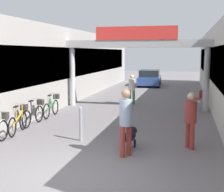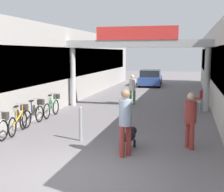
{
  "view_description": "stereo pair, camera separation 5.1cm",
  "coord_description": "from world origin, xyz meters",
  "px_view_note": "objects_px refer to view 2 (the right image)",
  "views": [
    {
      "loc": [
        2.47,
        -6.35,
        2.77
      ],
      "look_at": [
        0.0,
        3.83,
        1.3
      ],
      "focal_mm": 50.0,
      "sensor_mm": 36.0,
      "label": 1
    },
    {
      "loc": [
        2.51,
        -6.33,
        2.77
      ],
      "look_at": [
        0.0,
        3.83,
        1.3
      ],
      "focal_mm": 50.0,
      "sensor_mm": 36.0,
      "label": 2
    }
  ],
  "objects_px": {
    "bollard_post_metal": "(81,124)",
    "bicycle_black_third": "(35,113)",
    "bicycle_orange_second": "(19,120)",
    "parked_car_blue": "(150,78)",
    "cafe_chair_aluminium_nearer": "(194,100)",
    "bicycle_green_farthest": "(52,106)",
    "pedestrian_with_dog": "(125,118)",
    "pedestrian_carrying_crate": "(132,88)",
    "dog_on_leash": "(130,136)",
    "pedestrian_companion": "(190,117)",
    "cafe_chair_red_farther": "(199,97)"
  },
  "relations": [
    {
      "from": "pedestrian_with_dog",
      "to": "bicycle_black_third",
      "type": "xyz_separation_m",
      "value": [
        -4.15,
        2.83,
        -0.61
      ]
    },
    {
      "from": "cafe_chair_red_farther",
      "to": "parked_car_blue",
      "type": "height_order",
      "value": "parked_car_blue"
    },
    {
      "from": "pedestrian_companion",
      "to": "dog_on_leash",
      "type": "xyz_separation_m",
      "value": [
        -1.69,
        -0.39,
        -0.57
      ]
    },
    {
      "from": "bicycle_black_third",
      "to": "cafe_chair_red_farther",
      "type": "distance_m",
      "value": 8.24
    },
    {
      "from": "pedestrian_companion",
      "to": "pedestrian_carrying_crate",
      "type": "height_order",
      "value": "pedestrian_companion"
    },
    {
      "from": "parked_car_blue",
      "to": "cafe_chair_red_farther",
      "type": "bearing_deg",
      "value": -69.7
    },
    {
      "from": "pedestrian_with_dog",
      "to": "parked_car_blue",
      "type": "relative_size",
      "value": 0.44
    },
    {
      "from": "bicycle_green_farthest",
      "to": "cafe_chair_red_farther",
      "type": "distance_m",
      "value": 7.3
    },
    {
      "from": "cafe_chair_aluminium_nearer",
      "to": "parked_car_blue",
      "type": "distance_m",
      "value": 11.49
    },
    {
      "from": "pedestrian_companion",
      "to": "pedestrian_carrying_crate",
      "type": "distance_m",
      "value": 7.79
    },
    {
      "from": "pedestrian_carrying_crate",
      "to": "dog_on_leash",
      "type": "xyz_separation_m",
      "value": [
        1.3,
        -7.59,
        -0.54
      ]
    },
    {
      "from": "dog_on_leash",
      "to": "bollard_post_metal",
      "type": "relative_size",
      "value": 0.76
    },
    {
      "from": "pedestrian_carrying_crate",
      "to": "cafe_chair_red_farther",
      "type": "bearing_deg",
      "value": -2.3
    },
    {
      "from": "bicycle_orange_second",
      "to": "parked_car_blue",
      "type": "distance_m",
      "value": 16.62
    },
    {
      "from": "pedestrian_carrying_crate",
      "to": "bollard_post_metal",
      "type": "bearing_deg",
      "value": -92.8
    },
    {
      "from": "pedestrian_with_dog",
      "to": "bollard_post_metal",
      "type": "relative_size",
      "value": 1.67
    },
    {
      "from": "dog_on_leash",
      "to": "bicycle_green_farthest",
      "type": "distance_m",
      "value": 5.55
    },
    {
      "from": "pedestrian_companion",
      "to": "cafe_chair_aluminium_nearer",
      "type": "bearing_deg",
      "value": 88.06
    },
    {
      "from": "pedestrian_companion",
      "to": "parked_car_blue",
      "type": "xyz_separation_m",
      "value": [
        -3.19,
        16.9,
        -0.29
      ]
    },
    {
      "from": "bicycle_green_farthest",
      "to": "bicycle_black_third",
      "type": "bearing_deg",
      "value": -90.21
    },
    {
      "from": "bicycle_orange_second",
      "to": "bicycle_black_third",
      "type": "relative_size",
      "value": 0.99
    },
    {
      "from": "pedestrian_companion",
      "to": "cafe_chair_red_farther",
      "type": "height_order",
      "value": "pedestrian_companion"
    },
    {
      "from": "bicycle_black_third",
      "to": "bicycle_orange_second",
      "type": "bearing_deg",
      "value": -87.12
    },
    {
      "from": "bicycle_orange_second",
      "to": "bicycle_black_third",
      "type": "xyz_separation_m",
      "value": [
        -0.06,
        1.24,
        0.0
      ]
    },
    {
      "from": "pedestrian_carrying_crate",
      "to": "bicycle_orange_second",
      "type": "height_order",
      "value": "pedestrian_carrying_crate"
    },
    {
      "from": "dog_on_leash",
      "to": "bollard_post_metal",
      "type": "bearing_deg",
      "value": 166.32
    },
    {
      "from": "pedestrian_with_dog",
      "to": "bicycle_orange_second",
      "type": "xyz_separation_m",
      "value": [
        -4.08,
        1.59,
        -0.61
      ]
    },
    {
      "from": "cafe_chair_aluminium_nearer",
      "to": "bicycle_orange_second",
      "type": "bearing_deg",
      "value": -137.62
    },
    {
      "from": "bicycle_black_third",
      "to": "bicycle_green_farthest",
      "type": "distance_m",
      "value": 1.6
    },
    {
      "from": "dog_on_leash",
      "to": "bicycle_orange_second",
      "type": "bearing_deg",
      "value": 168.01
    },
    {
      "from": "bicycle_orange_second",
      "to": "parked_car_blue",
      "type": "relative_size",
      "value": 0.41
    },
    {
      "from": "bollard_post_metal",
      "to": "pedestrian_companion",
      "type": "bearing_deg",
      "value": -0.21
    },
    {
      "from": "cafe_chair_aluminium_nearer",
      "to": "bicycle_black_third",
      "type": "bearing_deg",
      "value": -145.11
    },
    {
      "from": "bicycle_orange_second",
      "to": "cafe_chair_red_farther",
      "type": "bearing_deg",
      "value": 46.68
    },
    {
      "from": "bicycle_black_third",
      "to": "cafe_chair_aluminium_nearer",
      "type": "relative_size",
      "value": 1.9
    },
    {
      "from": "pedestrian_with_dog",
      "to": "pedestrian_carrying_crate",
      "type": "relative_size",
      "value": 1.14
    },
    {
      "from": "cafe_chair_red_farther",
      "to": "bollard_post_metal",
      "type": "bearing_deg",
      "value": -118.23
    },
    {
      "from": "dog_on_leash",
      "to": "cafe_chair_red_farther",
      "type": "relative_size",
      "value": 0.93
    },
    {
      "from": "bicycle_orange_second",
      "to": "bicycle_black_third",
      "type": "distance_m",
      "value": 1.24
    },
    {
      "from": "pedestrian_companion",
      "to": "cafe_chair_aluminium_nearer",
      "type": "height_order",
      "value": "pedestrian_companion"
    },
    {
      "from": "bicycle_black_third",
      "to": "cafe_chair_aluminium_nearer",
      "type": "distance_m",
      "value": 7.34
    },
    {
      "from": "dog_on_leash",
      "to": "cafe_chair_aluminium_nearer",
      "type": "bearing_deg",
      "value": 73.34
    },
    {
      "from": "dog_on_leash",
      "to": "cafe_chair_aluminium_nearer",
      "type": "height_order",
      "value": "cafe_chair_aluminium_nearer"
    },
    {
      "from": "bicycle_orange_second",
      "to": "cafe_chair_aluminium_nearer",
      "type": "bearing_deg",
      "value": 42.38
    },
    {
      "from": "bicycle_orange_second",
      "to": "bicycle_green_farthest",
      "type": "bearing_deg",
      "value": 91.14
    },
    {
      "from": "parked_car_blue",
      "to": "bicycle_black_third",
      "type": "bearing_deg",
      "value": -99.84
    },
    {
      "from": "bollard_post_metal",
      "to": "bicycle_black_third",
      "type": "bearing_deg",
      "value": 145.6
    },
    {
      "from": "pedestrian_carrying_crate",
      "to": "bollard_post_metal",
      "type": "xyz_separation_m",
      "value": [
        -0.35,
        -7.19,
        -0.35
      ]
    },
    {
      "from": "pedestrian_with_dog",
      "to": "bicycle_green_farthest",
      "type": "bearing_deg",
      "value": 133.05
    },
    {
      "from": "pedestrian_carrying_crate",
      "to": "cafe_chair_aluminium_nearer",
      "type": "relative_size",
      "value": 1.79
    }
  ]
}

